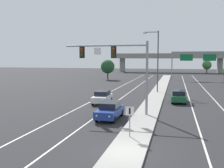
# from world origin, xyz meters

# --- Properties ---
(ground_plane) EXTENTS (260.00, 260.00, 0.00)m
(ground_plane) POSITION_xyz_m (0.00, 0.00, 0.00)
(ground_plane) COLOR #28282B
(median_island) EXTENTS (2.40, 110.00, 0.15)m
(median_island) POSITION_xyz_m (0.00, 18.00, 0.07)
(median_island) COLOR #9E9B93
(median_island) RESTS_ON ground
(lane_stripe_oncoming_center) EXTENTS (0.14, 100.00, 0.01)m
(lane_stripe_oncoming_center) POSITION_xyz_m (-4.70, 25.00, 0.00)
(lane_stripe_oncoming_center) COLOR silver
(lane_stripe_oncoming_center) RESTS_ON ground
(lane_stripe_receding_center) EXTENTS (0.14, 100.00, 0.01)m
(lane_stripe_receding_center) POSITION_xyz_m (4.70, 25.00, 0.00)
(lane_stripe_receding_center) COLOR silver
(lane_stripe_receding_center) RESTS_ON ground
(edge_stripe_left) EXTENTS (0.14, 100.00, 0.01)m
(edge_stripe_left) POSITION_xyz_m (-8.00, 25.00, 0.00)
(edge_stripe_left) COLOR silver
(edge_stripe_left) RESTS_ON ground
(edge_stripe_right) EXTENTS (0.14, 100.00, 0.01)m
(edge_stripe_right) POSITION_xyz_m (8.00, 25.00, 0.00)
(edge_stripe_right) COLOR silver
(edge_stripe_right) RESTS_ON ground
(overhead_signal_mast) EXTENTS (8.49, 0.44, 7.20)m
(overhead_signal_mast) POSITION_xyz_m (-2.71, 10.64, 5.38)
(overhead_signal_mast) COLOR gray
(overhead_signal_mast) RESTS_ON median_island
(median_sign_post) EXTENTS (0.60, 0.10, 2.20)m
(median_sign_post) POSITION_xyz_m (-0.29, 2.96, 1.59)
(median_sign_post) COLOR gray
(median_sign_post) RESTS_ON median_island
(street_lamp_median) EXTENTS (2.58, 0.28, 10.00)m
(street_lamp_median) POSITION_xyz_m (-0.36, 28.69, 5.79)
(street_lamp_median) COLOR #4C4C51
(street_lamp_median) RESTS_ON median_island
(car_oncoming_blue) EXTENTS (1.92, 4.51, 1.58)m
(car_oncoming_blue) POSITION_xyz_m (-3.15, 8.61, 0.82)
(car_oncoming_blue) COLOR navy
(car_oncoming_blue) RESTS_ON ground
(car_oncoming_white) EXTENTS (1.93, 4.51, 1.58)m
(car_oncoming_white) POSITION_xyz_m (-6.19, 16.60, 0.82)
(car_oncoming_white) COLOR silver
(car_oncoming_white) RESTS_ON ground
(car_receding_green) EXTENTS (1.86, 4.49, 1.58)m
(car_receding_green) POSITION_xyz_m (3.20, 19.62, 0.82)
(car_receding_green) COLOR #195633
(car_receding_green) RESTS_ON ground
(highway_sign_gantry) EXTENTS (13.28, 0.42, 7.50)m
(highway_sign_gantry) POSITION_xyz_m (8.20, 56.42, 6.16)
(highway_sign_gantry) COLOR gray
(highway_sign_gantry) RESTS_ON ground
(overpass_bridge) EXTENTS (42.40, 6.40, 7.65)m
(overpass_bridge) POSITION_xyz_m (0.00, 93.07, 5.78)
(overpass_bridge) COLOR gray
(overpass_bridge) RESTS_ON ground
(tree_far_right_b) EXTENTS (3.35, 3.35, 4.85)m
(tree_far_right_b) POSITION_xyz_m (14.00, 88.95, 3.16)
(tree_far_right_b) COLOR #4C3823
(tree_far_right_b) RESTS_ON ground
(tree_far_left_b) EXTENTS (3.67, 3.67, 5.31)m
(tree_far_left_b) POSITION_xyz_m (-14.93, 52.59, 3.46)
(tree_far_left_b) COLOR #4C3823
(tree_far_left_b) RESTS_ON ground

